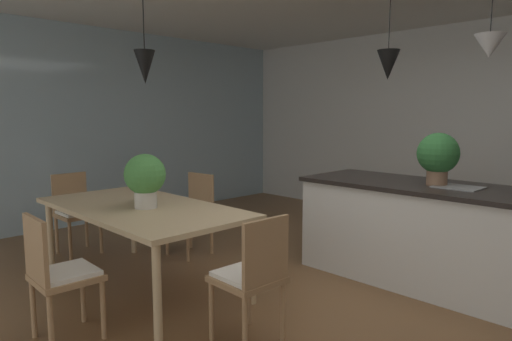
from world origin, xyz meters
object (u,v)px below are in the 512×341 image
(dining_table, at_px, (141,212))
(potted_plant_on_table, at_px, (145,177))
(kitchen_island, at_px, (426,233))
(potted_plant_on_island, at_px, (438,155))
(chair_window_end, at_px, (76,210))
(chair_far_left, at_px, (192,211))
(chair_near_right, at_px, (58,273))
(vase_on_dining_table, at_px, (147,193))
(chair_kitchen_end, at_px, (252,275))

(dining_table, height_order, potted_plant_on_table, potted_plant_on_table)
(dining_table, xyz_separation_m, kitchen_island, (1.71, 1.87, -0.21))
(potted_plant_on_island, bearing_deg, potted_plant_on_table, -131.45)
(chair_window_end, distance_m, potted_plant_on_island, 3.74)
(chair_far_left, xyz_separation_m, chair_near_right, (0.92, -1.78, 0.00))
(chair_window_end, bearing_deg, potted_plant_on_island, 30.56)
(chair_near_right, bearing_deg, vase_on_dining_table, 119.31)
(chair_kitchen_end, distance_m, chair_window_end, 2.77)
(chair_window_end, xyz_separation_m, potted_plant_on_island, (3.16, 1.87, 0.69))
(vase_on_dining_table, bearing_deg, chair_kitchen_end, -5.02)
(kitchen_island, distance_m, potted_plant_on_island, 0.71)
(kitchen_island, bearing_deg, vase_on_dining_table, -136.37)
(chair_near_right, height_order, potted_plant_on_island, potted_plant_on_island)
(dining_table, bearing_deg, potted_plant_on_island, 46.40)
(chair_near_right, height_order, vase_on_dining_table, vase_on_dining_table)
(chair_near_right, xyz_separation_m, potted_plant_on_table, (-0.34, 0.87, 0.52))
(dining_table, distance_m, chair_kitchen_end, 1.40)
(kitchen_island, bearing_deg, dining_table, -132.41)
(dining_table, bearing_deg, kitchen_island, 47.59)
(chair_kitchen_end, xyz_separation_m, vase_on_dining_table, (-1.50, 0.13, 0.33))
(dining_table, height_order, potted_plant_on_island, potted_plant_on_island)
(potted_plant_on_table, bearing_deg, kitchen_island, 49.81)
(potted_plant_on_table, xyz_separation_m, vase_on_dining_table, (-0.23, 0.15, -0.18))
(chair_kitchen_end, distance_m, chair_far_left, 2.05)
(chair_near_right, xyz_separation_m, kitchen_island, (1.25, 2.76, -0.01))
(chair_far_left, distance_m, kitchen_island, 2.38)
(chair_near_right, bearing_deg, chair_far_left, 117.29)
(kitchen_island, xyz_separation_m, potted_plant_on_table, (-1.59, -1.88, 0.53))
(chair_far_left, xyz_separation_m, kitchen_island, (2.17, 0.98, -0.01))
(chair_far_left, height_order, vase_on_dining_table, vase_on_dining_table)
(vase_on_dining_table, bearing_deg, chair_near_right, -60.69)
(potted_plant_on_island, height_order, potted_plant_on_table, potted_plant_on_island)
(potted_plant_on_table, distance_m, vase_on_dining_table, 0.33)
(chair_far_left, relative_size, potted_plant_on_table, 1.89)
(chair_kitchen_end, relative_size, chair_near_right, 1.00)
(chair_kitchen_end, relative_size, vase_on_dining_table, 5.49)
(dining_table, relative_size, kitchen_island, 0.91)
(chair_window_end, bearing_deg, potted_plant_on_table, -0.60)
(chair_near_right, bearing_deg, chair_window_end, 154.25)
(potted_plant_on_island, relative_size, vase_on_dining_table, 2.89)
(chair_window_end, relative_size, vase_on_dining_table, 5.49)
(dining_table, bearing_deg, chair_window_end, -179.95)
(dining_table, height_order, chair_kitchen_end, chair_kitchen_end)
(chair_window_end, height_order, potted_plant_on_island, potted_plant_on_island)
(dining_table, bearing_deg, potted_plant_on_table, -8.51)
(chair_window_end, bearing_deg, dining_table, 0.05)
(chair_far_left, bearing_deg, vase_on_dining_table, -65.55)
(kitchen_island, relative_size, potted_plant_on_island, 4.87)
(chair_far_left, relative_size, chair_window_end, 1.00)
(chair_kitchen_end, bearing_deg, vase_on_dining_table, 174.98)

